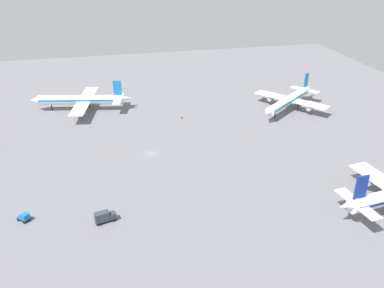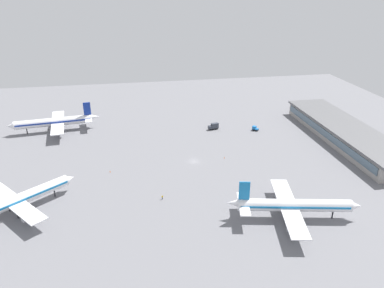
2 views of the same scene
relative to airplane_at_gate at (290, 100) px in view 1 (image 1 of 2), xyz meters
name	(u,v)px [view 1 (image 1 of 2)]	position (x,y,z in m)	size (l,w,h in m)	color
ground	(151,153)	(27.73, -66.04, -4.73)	(288.00, 288.00, 0.00)	slate
airplane_at_gate	(290,100)	(0.00, 0.00, 0.00)	(30.92, 35.84, 13.02)	white
airplane_distant	(81,100)	(-20.12, -90.28, 0.19)	(35.93, 44.22, 13.55)	white
baggage_tug	(24,217)	(58.39, -104.60, -3.58)	(3.68, 3.73, 2.30)	black
catering_truck	(105,217)	(63.87, -83.41, -3.04)	(3.29, 5.90, 3.30)	black
ground_crew_worker	(182,117)	(-0.85, -48.91, -3.88)	(0.49, 0.55, 1.67)	#1E2338
safety_cone_near_gate	(112,158)	(28.31, -79.91, -4.43)	(0.44, 0.44, 0.60)	#EA590C
safety_cone_mid_apron	(244,138)	(24.00, -29.83, -4.43)	(0.44, 0.44, 0.60)	#EA590C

